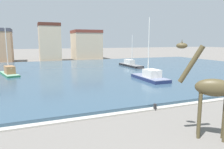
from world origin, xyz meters
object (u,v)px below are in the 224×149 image
Objects in this scene: sailboat_black at (132,66)px; mooring_bollard at (155,107)px; giraffe_statue at (211,89)px; sailboat_navy at (148,77)px; sailboat_green at (9,73)px.

sailboat_black reaches higher than mooring_bollard.
giraffe_statue reaches higher than mooring_bollard.
sailboat_navy is (5.37, 14.85, -2.13)m from giraffe_statue.
sailboat_navy is at bearing 70.13° from giraffe_statue.
mooring_bollard is at bearing -118.80° from sailboat_navy.
sailboat_green is (-16.97, 10.84, -0.02)m from sailboat_navy.
mooring_bollard is (-5.43, -9.88, -0.32)m from sailboat_navy.
mooring_bollard is (-9.68, -22.71, -0.29)m from sailboat_black.
sailboat_navy is 16.24× the size of mooring_bollard.
sailboat_green reaches higher than giraffe_statue.
giraffe_statue is 0.65× the size of sailboat_navy.
giraffe_statue is 15.93m from sailboat_navy.
sailboat_black is 13.51m from sailboat_navy.
sailboat_navy reaches higher than giraffe_statue.
sailboat_navy is at bearing -108.32° from sailboat_black.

